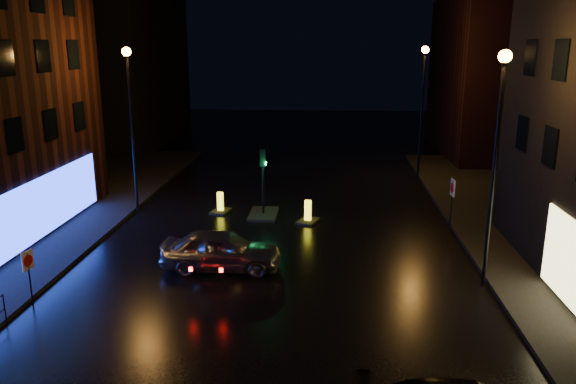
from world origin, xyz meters
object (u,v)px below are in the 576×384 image
object	(u,v)px
silver_hatchback	(221,250)
road_sign_left	(28,265)
bollard_far	(220,208)
road_sign_right	(452,192)
bollard_near	(308,217)
traffic_signal	(263,206)

from	to	relation	value
silver_hatchback	road_sign_left	bearing A→B (deg)	122.81
bollard_far	silver_hatchback	bearing A→B (deg)	-67.68
road_sign_left	road_sign_right	bearing A→B (deg)	45.54
silver_hatchback	bollard_far	distance (m)	7.66
silver_hatchback	road_sign_left	size ratio (longest dim) A/B	2.30
silver_hatchback	bollard_far	world-z (taller)	silver_hatchback
bollard_near	bollard_far	distance (m)	4.81
bollard_near	road_sign_left	distance (m)	13.31
silver_hatchback	traffic_signal	bearing A→B (deg)	-6.88
traffic_signal	road_sign_right	xyz separation A→B (m)	(9.10, -1.57, 1.32)
road_sign_right	silver_hatchback	bearing A→B (deg)	25.63
bollard_far	road_sign_left	bearing A→B (deg)	-99.43
traffic_signal	bollard_far	distance (m)	2.33
silver_hatchback	road_sign_right	size ratio (longest dim) A/B	1.90
bollard_far	bollard_near	bearing A→B (deg)	-5.09
traffic_signal	road_sign_left	distance (m)	12.72
road_sign_right	bollard_near	bearing A→B (deg)	-8.52
traffic_signal	road_sign_left	size ratio (longest dim) A/B	1.72
bollard_far	road_sign_left	world-z (taller)	road_sign_left
traffic_signal	bollard_far	xyz separation A→B (m)	(-2.29, 0.34, -0.27)
bollard_far	road_sign_right	distance (m)	11.66
traffic_signal	silver_hatchback	size ratio (longest dim) A/B	0.75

